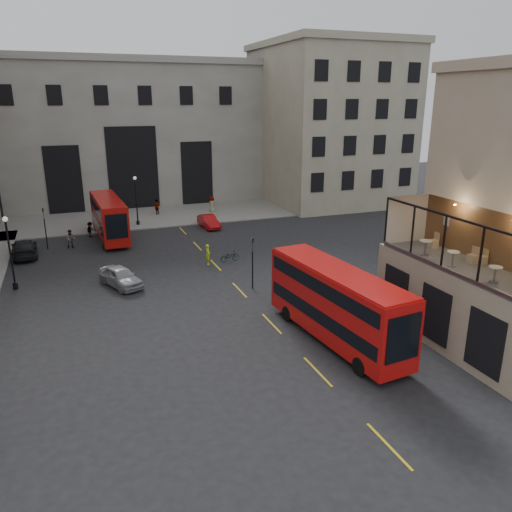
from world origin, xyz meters
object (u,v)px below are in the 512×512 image
object	(u,v)px
car_b	(209,221)
pedestrian_b	(90,230)
cafe_table_far	(425,245)
cafe_chair_c	(482,259)
bus_far	(109,216)
car_c	(24,248)
cafe_table_mid	(453,256)
cafe_table_near	(495,272)
car_a	(121,277)
pedestrian_d	(212,204)
street_lamp_b	(137,204)
street_lamp_a	(11,257)
cafe_chair_d	(434,243)
traffic_light_near	(252,256)
cyclist	(208,254)
bus_near	(336,301)
traffic_light_far	(45,223)
pedestrian_a	(71,239)
cafe_chair_b	(472,258)
bicycle	(230,256)
pedestrian_c	(157,207)

from	to	relation	value
car_b	pedestrian_b	distance (m)	11.99
cafe_table_far	cafe_chair_c	bearing A→B (deg)	-52.59
bus_far	cafe_chair_c	bearing A→B (deg)	-60.33
car_c	cafe_table_mid	world-z (taller)	cafe_table_mid
cafe_table_near	car_a	bearing A→B (deg)	130.70
car_c	pedestrian_d	xyz separation A→B (m)	(20.09, 11.17, 0.25)
street_lamp_b	car_a	bearing A→B (deg)	-101.86
street_lamp_a	cafe_chair_d	world-z (taller)	cafe_chair_d
traffic_light_near	car_c	size ratio (longest dim) A/B	0.75
street_lamp_a	cyclist	xyz separation A→B (m)	(14.49, 0.46, -1.53)
bus_near	pedestrian_b	size ratio (longest dim) A/B	7.05
traffic_light_far	pedestrian_a	xyz separation A→B (m)	(2.06, -0.46, -1.57)
car_a	cafe_chair_d	world-z (taller)	cafe_chair_d
pedestrian_a	pedestrian_b	world-z (taller)	pedestrian_a
cafe_table_far	cafe_chair_d	xyz separation A→B (m)	(1.45, 1.03, -0.29)
cyclist	pedestrian_a	distance (m)	13.82
bus_near	cafe_chair_b	distance (m)	7.64
street_lamp_a	bus_near	world-z (taller)	street_lamp_a
bicycle	pedestrian_d	distance (m)	19.20
traffic_light_near	cafe_chair_b	bearing A→B (deg)	-55.17
bicycle	cafe_chair_c	xyz separation A→B (m)	(8.24, -18.76, 4.42)
pedestrian_d	street_lamp_a	bearing A→B (deg)	102.40
bicycle	pedestrian_a	world-z (taller)	pedestrian_a
car_a	car_b	xyz separation A→B (m)	(10.73, 14.57, -0.06)
car_b	cafe_chair_c	xyz separation A→B (m)	(6.75, -30.54, 4.18)
pedestrian_a	cafe_table_mid	size ratio (longest dim) A/B	2.10
street_lamp_a	traffic_light_near	bearing A→B (deg)	-20.56
car_c	cafe_table_mid	distance (m)	34.87
cafe_chair_b	pedestrian_d	bearing A→B (deg)	96.01
traffic_light_far	bus_near	world-z (taller)	bus_near
street_lamp_a	bicycle	size ratio (longest dim) A/B	3.23
traffic_light_near	traffic_light_far	world-z (taller)	same
street_lamp_a	bus_near	size ratio (longest dim) A/B	0.49
cafe_table_near	cafe_table_mid	size ratio (longest dim) A/B	0.98
cafe_table_near	car_b	bearing A→B (deg)	98.80
cafe_table_far	cafe_chair_c	distance (m)	3.05
pedestrian_c	bus_far	bearing A→B (deg)	20.27
traffic_light_far	bicycle	bearing A→B (deg)	-32.92
pedestrian_c	cafe_table_far	bearing A→B (deg)	69.59
bus_far	pedestrian_d	distance (m)	14.87
car_c	cyclist	distance (m)	16.28
pedestrian_c	cafe_chair_c	world-z (taller)	cafe_chair_c
street_lamp_a	bus_near	xyz separation A→B (m)	(17.50, -15.23, -0.02)
pedestrian_b	pedestrian_c	distance (m)	10.85
traffic_light_far	cafe_table_mid	bearing A→B (deg)	-53.13
bus_far	car_a	world-z (taller)	bus_far
bus_near	pedestrian_a	size ratio (longest dim) A/B	6.28
bus_far	cafe_table_far	world-z (taller)	cafe_table_far
traffic_light_near	cafe_table_near	world-z (taller)	cafe_table_near
bicycle	cyclist	world-z (taller)	cyclist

